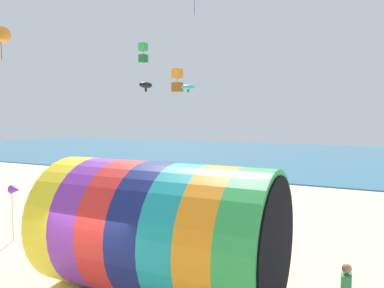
{
  "coord_description": "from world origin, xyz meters",
  "views": [
    {
      "loc": [
        6.26,
        -7.12,
        4.95
      ],
      "look_at": [
        1.06,
        3.53,
        4.08
      ],
      "focal_mm": 35.0,
      "sensor_mm": 36.0,
      "label": 1
    }
  ],
  "objects_px": {
    "kite_orange_box": "(177,80)",
    "bystander_mid_beach": "(141,204)",
    "giant_inflatable_tube": "(161,230)",
    "kite_orange_delta": "(1,37)",
    "bystander_near_water": "(120,176)",
    "beach_flag": "(15,192)",
    "kite_green_box": "(143,53)",
    "kite_cyan_parafoil": "(188,87)",
    "kite_black_parafoil": "(146,85)"
  },
  "relations": [
    {
      "from": "giant_inflatable_tube",
      "to": "kite_green_box",
      "type": "distance_m",
      "value": 21.28
    },
    {
      "from": "kite_orange_box",
      "to": "kite_black_parafoil",
      "type": "distance_m",
      "value": 5.52
    },
    {
      "from": "kite_cyan_parafoil",
      "to": "bystander_near_water",
      "type": "distance_m",
      "value": 10.42
    },
    {
      "from": "giant_inflatable_tube",
      "to": "beach_flag",
      "type": "relative_size",
      "value": 2.86
    },
    {
      "from": "kite_orange_delta",
      "to": "kite_black_parafoil",
      "type": "bearing_deg",
      "value": 81.17
    },
    {
      "from": "giant_inflatable_tube",
      "to": "kite_orange_delta",
      "type": "bearing_deg",
      "value": 173.24
    },
    {
      "from": "kite_orange_box",
      "to": "kite_orange_delta",
      "type": "xyz_separation_m",
      "value": [
        -0.27,
        -13.23,
        0.45
      ]
    },
    {
      "from": "kite_cyan_parafoil",
      "to": "beach_flag",
      "type": "distance_m",
      "value": 8.83
    },
    {
      "from": "bystander_near_water",
      "to": "beach_flag",
      "type": "xyz_separation_m",
      "value": [
        3.06,
        -10.75,
        1.13
      ]
    },
    {
      "from": "kite_cyan_parafoil",
      "to": "kite_black_parafoil",
      "type": "bearing_deg",
      "value": 159.8
    },
    {
      "from": "bystander_near_water",
      "to": "bystander_mid_beach",
      "type": "distance_m",
      "value": 8.37
    },
    {
      "from": "kite_orange_box",
      "to": "beach_flag",
      "type": "relative_size",
      "value": 0.73
    },
    {
      "from": "kite_orange_box",
      "to": "bystander_near_water",
      "type": "xyz_separation_m",
      "value": [
        -3.47,
        -1.99,
        -6.57
      ]
    },
    {
      "from": "kite_green_box",
      "to": "beach_flag",
      "type": "height_order",
      "value": "kite_green_box"
    },
    {
      "from": "bystander_mid_beach",
      "to": "beach_flag",
      "type": "bearing_deg",
      "value": -120.14
    },
    {
      "from": "bystander_near_water",
      "to": "beach_flag",
      "type": "relative_size",
      "value": 0.75
    },
    {
      "from": "kite_black_parafoil",
      "to": "bystander_mid_beach",
      "type": "xyz_separation_m",
      "value": [
        1.39,
        -2.63,
        -5.87
      ]
    },
    {
      "from": "kite_orange_delta",
      "to": "kite_green_box",
      "type": "xyz_separation_m",
      "value": [
        -3.86,
        15.33,
        2.03
      ]
    },
    {
      "from": "giant_inflatable_tube",
      "to": "bystander_mid_beach",
      "type": "height_order",
      "value": "giant_inflatable_tube"
    },
    {
      "from": "beach_flag",
      "to": "kite_green_box",
      "type": "bearing_deg",
      "value": 104.08
    },
    {
      "from": "kite_black_parafoil",
      "to": "bystander_mid_beach",
      "type": "height_order",
      "value": "kite_black_parafoil"
    },
    {
      "from": "kite_cyan_parafoil",
      "to": "giant_inflatable_tube",
      "type": "bearing_deg",
      "value": -68.73
    },
    {
      "from": "bystander_mid_beach",
      "to": "beach_flag",
      "type": "relative_size",
      "value": 0.7
    },
    {
      "from": "kite_orange_box",
      "to": "kite_green_box",
      "type": "xyz_separation_m",
      "value": [
        -4.13,
        2.1,
        2.48
      ]
    },
    {
      "from": "kite_orange_box",
      "to": "giant_inflatable_tube",
      "type": "bearing_deg",
      "value": -63.42
    },
    {
      "from": "kite_green_box",
      "to": "beach_flag",
      "type": "xyz_separation_m",
      "value": [
        3.72,
        -14.84,
        -7.92
      ]
    },
    {
      "from": "giant_inflatable_tube",
      "to": "kite_black_parafoil",
      "type": "xyz_separation_m",
      "value": [
        -6.11,
        8.72,
        4.81
      ]
    },
    {
      "from": "kite_green_box",
      "to": "bystander_near_water",
      "type": "height_order",
      "value": "kite_green_box"
    },
    {
      "from": "giant_inflatable_tube",
      "to": "bystander_near_water",
      "type": "relative_size",
      "value": 3.79
    },
    {
      "from": "giant_inflatable_tube",
      "to": "kite_orange_delta",
      "type": "relative_size",
      "value": 5.19
    },
    {
      "from": "kite_cyan_parafoil",
      "to": "kite_green_box",
      "type": "relative_size",
      "value": 0.45
    },
    {
      "from": "kite_orange_box",
      "to": "bystander_near_water",
      "type": "distance_m",
      "value": 7.69
    },
    {
      "from": "kite_orange_delta",
      "to": "bystander_mid_beach",
      "type": "height_order",
      "value": "kite_orange_delta"
    },
    {
      "from": "beach_flag",
      "to": "kite_cyan_parafoil",
      "type": "bearing_deg",
      "value": 53.85
    },
    {
      "from": "kite_orange_box",
      "to": "kite_cyan_parafoil",
      "type": "distance_m",
      "value": 7.81
    },
    {
      "from": "bystander_mid_beach",
      "to": "beach_flag",
      "type": "height_order",
      "value": "beach_flag"
    },
    {
      "from": "giant_inflatable_tube",
      "to": "kite_green_box",
      "type": "height_order",
      "value": "kite_green_box"
    },
    {
      "from": "kite_orange_box",
      "to": "beach_flag",
      "type": "bearing_deg",
      "value": -91.85
    },
    {
      "from": "giant_inflatable_tube",
      "to": "bystander_mid_beach",
      "type": "distance_m",
      "value": 7.78
    },
    {
      "from": "kite_cyan_parafoil",
      "to": "bystander_mid_beach",
      "type": "bearing_deg",
      "value": -140.56
    },
    {
      "from": "beach_flag",
      "to": "giant_inflatable_tube",
      "type": "bearing_deg",
      "value": -10.33
    },
    {
      "from": "kite_cyan_parafoil",
      "to": "bystander_mid_beach",
      "type": "height_order",
      "value": "kite_cyan_parafoil"
    },
    {
      "from": "kite_orange_box",
      "to": "beach_flag",
      "type": "distance_m",
      "value": 13.86
    },
    {
      "from": "kite_orange_box",
      "to": "bystander_mid_beach",
      "type": "height_order",
      "value": "kite_orange_box"
    },
    {
      "from": "kite_green_box",
      "to": "beach_flag",
      "type": "bearing_deg",
      "value": -75.92
    },
    {
      "from": "kite_cyan_parafoil",
      "to": "beach_flag",
      "type": "height_order",
      "value": "kite_cyan_parafoil"
    },
    {
      "from": "kite_cyan_parafoil",
      "to": "bystander_mid_beach",
      "type": "relative_size",
      "value": 0.45
    },
    {
      "from": "kite_black_parafoil",
      "to": "bystander_mid_beach",
      "type": "distance_m",
      "value": 6.58
    },
    {
      "from": "kite_orange_box",
      "to": "kite_orange_delta",
      "type": "height_order",
      "value": "kite_orange_delta"
    },
    {
      "from": "giant_inflatable_tube",
      "to": "kite_orange_delta",
      "type": "height_order",
      "value": "kite_orange_delta"
    }
  ]
}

